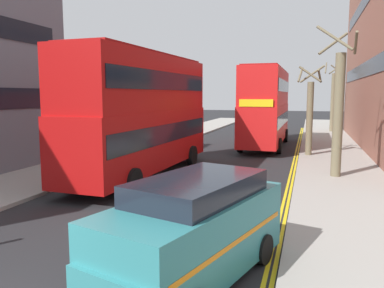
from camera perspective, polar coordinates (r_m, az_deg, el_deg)
name	(u,v)px	position (r m, az deg, el deg)	size (l,w,h in m)	color
sidewalk_right	(339,171)	(20.14, 20.98, -3.78)	(4.00, 80.00, 0.14)	#9E9991
sidewalk_left	(103,158)	(23.14, -13.10, -2.10)	(4.00, 80.00, 0.14)	#9E9991
kerb_line_outer	(293,178)	(18.15, 14.76, -4.93)	(0.10, 56.00, 0.01)	yellow
kerb_line_inner	(289,178)	(18.15, 14.25, -4.91)	(0.10, 56.00, 0.01)	yellow
double_decker_bus_away	(143,111)	(17.96, -7.35, 4.87)	(3.11, 10.89, 5.64)	#B20F0F
double_decker_bus_oncoming	(266,105)	(28.49, 10.93, 5.68)	(2.84, 10.82, 5.64)	red
taxi_minivan	(191,230)	(7.92, -0.08, -12.68)	(3.15, 5.14, 2.12)	teal
street_tree_near	(310,114)	(24.28, 17.04, 4.31)	(1.56, 1.58, 5.43)	#6B6047
street_tree_mid	(338,111)	(18.20, 20.87, 4.59)	(1.76, 2.10, 6.58)	#6B6047
street_tree_far	(333,100)	(40.83, 20.17, 6.15)	(1.65, 1.62, 6.87)	#6B6047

